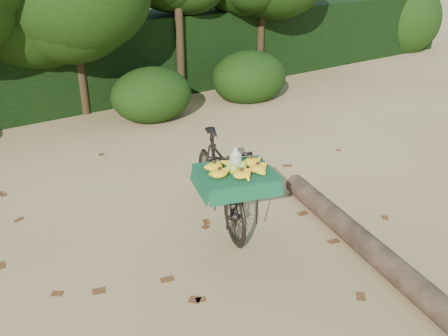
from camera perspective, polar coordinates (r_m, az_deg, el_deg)
ground at (r=5.84m, az=-1.87°, el=-8.08°), size 80.00×80.00×0.00m
vendor_bicycle at (r=5.84m, az=-0.49°, el=-1.39°), size 1.21×2.01×1.15m
fallen_log at (r=5.51m, az=18.18°, el=-10.05°), size 1.20×3.75×0.27m
hedge_backdrop at (r=10.98m, az=-20.89°, el=11.30°), size 26.00×1.80×1.80m
tree_row at (r=9.89m, az=-24.26°, el=15.96°), size 14.50×2.00×4.00m
bush_clumps at (r=9.39m, az=-14.12°, el=7.22°), size 8.80×1.70×0.90m
leaf_litter at (r=6.31m, az=-5.16°, el=-5.40°), size 7.00×7.30×0.01m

